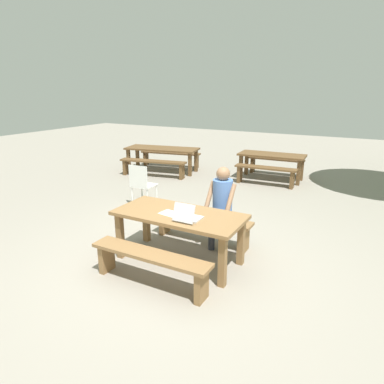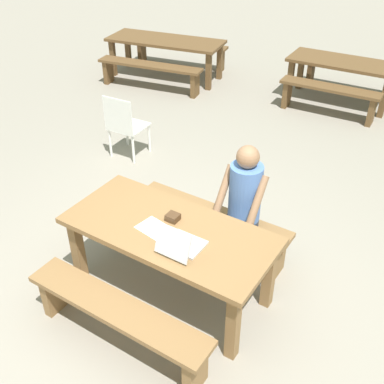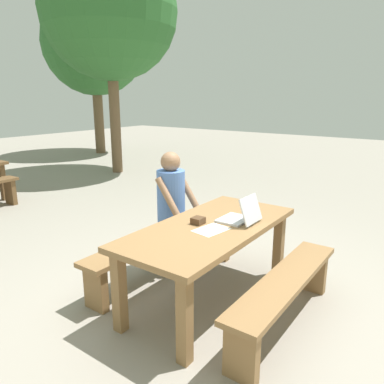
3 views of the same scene
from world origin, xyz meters
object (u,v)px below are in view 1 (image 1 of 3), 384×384
(laptop, at_px, (187,216))
(picnic_table_rear, at_px, (162,151))
(plastic_chair, at_px, (142,184))
(picnic_table_front, at_px, (179,220))
(picnic_table_mid, at_px, (272,158))
(small_pouch, at_px, (181,208))
(person_seated, at_px, (222,202))

(laptop, bearing_deg, picnic_table_rear, -53.33)
(laptop, bearing_deg, plastic_chair, -41.25)
(picnic_table_front, distance_m, picnic_table_mid, 5.12)
(small_pouch, xyz_separation_m, picnic_table_rear, (-3.22, 4.41, -0.15))
(plastic_chair, distance_m, picnic_table_rear, 3.09)
(laptop, height_order, picnic_table_rear, laptop)
(small_pouch, relative_size, person_seated, 0.08)
(picnic_table_front, height_order, picnic_table_rear, picnic_table_front)
(picnic_table_front, height_order, picnic_table_mid, picnic_table_front)
(laptop, distance_m, picnic_table_mid, 5.31)
(picnic_table_front, height_order, laptop, laptop)
(laptop, distance_m, plastic_chair, 2.91)
(picnic_table_front, xyz_separation_m, picnic_table_rear, (-3.25, 4.52, -0.01))
(person_seated, height_order, picnic_table_rear, person_seated)
(plastic_chair, relative_size, picnic_table_mid, 0.50)
(person_seated, distance_m, picnic_table_rear, 5.25)
(plastic_chair, bearing_deg, laptop, 135.27)
(laptop, height_order, person_seated, person_seated)
(laptop, distance_m, person_seated, 0.87)
(picnic_table_front, xyz_separation_m, laptop, (0.23, -0.18, 0.17))
(picnic_table_front, bearing_deg, laptop, -37.18)
(laptop, relative_size, picnic_table_rear, 0.15)
(picnic_table_front, height_order, plastic_chair, plastic_chair)
(picnic_table_mid, relative_size, picnic_table_rear, 0.79)
(person_seated, bearing_deg, small_pouch, -123.07)
(plastic_chair, bearing_deg, picnic_table_rear, -68.12)
(picnic_table_front, bearing_deg, plastic_chair, 138.18)
(person_seated, relative_size, picnic_table_rear, 0.57)
(plastic_chair, bearing_deg, picnic_table_front, 134.80)
(person_seated, bearing_deg, picnic_table_mid, 96.01)
(small_pouch, relative_size, picnic_table_mid, 0.06)
(picnic_table_rear, bearing_deg, picnic_table_mid, 0.46)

